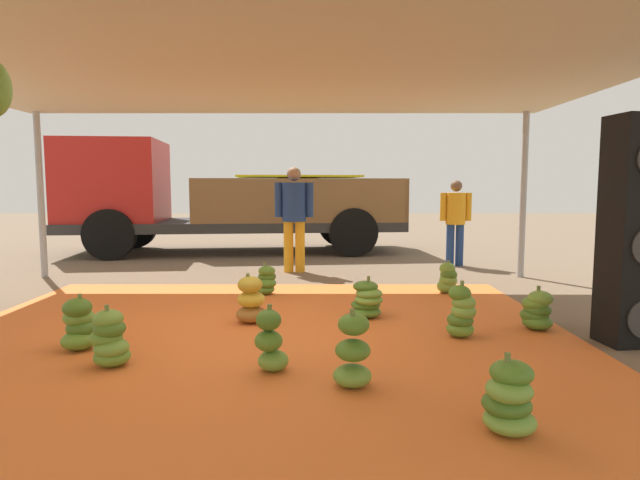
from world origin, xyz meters
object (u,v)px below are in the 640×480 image
banana_bunch_9 (78,325)px  worker_1 (292,211)px  banana_bunch_4 (108,340)px  banana_bunch_7 (264,281)px  banana_bunch_1 (507,399)px  banana_bunch_10 (351,353)px  banana_bunch_2 (446,278)px  banana_bunch_3 (460,313)px  banana_bunch_8 (269,343)px  cargo_truck_main (217,198)px  banana_bunch_6 (249,301)px  speaker_stack (635,231)px  worker_0 (454,216)px  banana_bunch_0 (365,300)px  banana_bunch_5 (535,311)px

banana_bunch_9 → worker_1: (1.69, 4.25, 0.80)m
banana_bunch_4 → banana_bunch_7: size_ratio=1.15×
banana_bunch_1 → banana_bunch_7: size_ratio=1.11×
banana_bunch_4 → banana_bunch_10: banana_bunch_10 is taller
banana_bunch_2 → banana_bunch_3: (-0.37, -2.10, 0.04)m
banana_bunch_8 → cargo_truck_main: 7.80m
banana_bunch_6 → speaker_stack: bearing=-11.3°
banana_bunch_9 → banana_bunch_7: bearing=59.1°
worker_0 → speaker_stack: speaker_stack is taller
banana_bunch_1 → banana_bunch_4: banana_bunch_4 is taller
banana_bunch_4 → cargo_truck_main: (-0.51, 7.39, 0.95)m
cargo_truck_main → banana_bunch_8: bearing=-76.5°
banana_bunch_2 → cargo_truck_main: (-3.92, 4.49, 0.97)m
banana_bunch_4 → banana_bunch_9: banana_bunch_4 is taller
banana_bunch_0 → banana_bunch_10: bearing=-97.9°
banana_bunch_7 → banana_bunch_1: bearing=-65.4°
banana_bunch_6 → worker_0: bearing=52.0°
worker_1 → speaker_stack: size_ratio=0.85×
banana_bunch_2 → banana_bunch_4: bearing=-139.6°
banana_bunch_8 → speaker_stack: size_ratio=0.26×
banana_bunch_6 → banana_bunch_8: size_ratio=1.00×
banana_bunch_4 → banana_bunch_9: (-0.44, 0.45, 0.00)m
banana_bunch_5 → banana_bunch_10: 2.48m
banana_bunch_5 → worker_1: 4.53m
banana_bunch_10 → worker_0: (2.22, 5.85, 0.65)m
banana_bunch_1 → banana_bunch_8: (-1.49, 1.03, 0.03)m
banana_bunch_1 → worker_1: (-1.53, 5.86, 0.82)m
banana_bunch_8 → worker_1: bearing=90.6°
banana_bunch_5 → speaker_stack: bearing=-34.3°
banana_bunch_4 → banana_bunch_8: 1.31m
banana_bunch_8 → banana_bunch_2: bearing=55.3°
banana_bunch_2 → banana_bunch_4: 4.47m
banana_bunch_9 → banana_bunch_10: 2.52m
banana_bunch_4 → worker_0: 6.85m
banana_bunch_2 → speaker_stack: bearing=-63.2°
banana_bunch_4 → banana_bunch_10: (1.92, -0.43, 0.03)m
worker_0 → worker_1: bearing=-166.1°
banana_bunch_6 → banana_bunch_0: bearing=10.9°
banana_bunch_3 → banana_bunch_6: bearing=165.4°
banana_bunch_9 → worker_0: size_ratio=0.32×
banana_bunch_3 → banana_bunch_10: (-1.11, -1.23, 0.01)m
speaker_stack → banana_bunch_10: bearing=-158.0°
banana_bunch_7 → worker_0: size_ratio=0.28×
banana_bunch_8 → cargo_truck_main: size_ratio=0.07×
banana_bunch_8 → banana_bunch_9: size_ratio=1.07×
banana_bunch_6 → banana_bunch_9: banana_bunch_6 is taller
banana_bunch_10 → cargo_truck_main: bearing=107.3°
banana_bunch_0 → banana_bunch_9: size_ratio=0.96×
banana_bunch_2 → banana_bunch_6: (-2.45, -1.55, 0.03)m
worker_1 → speaker_stack: (3.30, -4.07, 0.01)m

